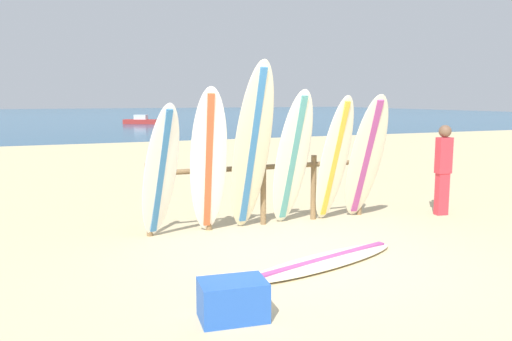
{
  "coord_description": "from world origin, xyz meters",
  "views": [
    {
      "loc": [
        -2.91,
        -5.27,
        1.98
      ],
      "look_at": [
        0.17,
        2.22,
        0.82
      ],
      "focal_mm": 35.51,
      "sensor_mm": 36.0,
      "label": 1
    }
  ],
  "objects_px": {
    "surfboard_leaning_far_left": "(160,173)",
    "surfboard_leaning_center_left": "(252,149)",
    "surfboard_lying_on_sand": "(323,261)",
    "surfboard_rack": "(263,183)",
    "surfboard_leaning_center_right": "(334,160)",
    "beachgoer_standing": "(443,166)",
    "surfboard_leaning_center": "(292,159)",
    "small_boat_offshore": "(141,121)",
    "surfboard_leaning_right": "(366,158)",
    "cooler_box": "(233,300)",
    "surfboard_leaning_left": "(209,163)"
  },
  "relations": [
    {
      "from": "surfboard_leaning_far_left",
      "to": "surfboard_leaning_center_left",
      "type": "distance_m",
      "value": 1.37
    },
    {
      "from": "surfboard_lying_on_sand",
      "to": "surfboard_rack",
      "type": "bearing_deg",
      "value": 87.37
    },
    {
      "from": "surfboard_leaning_center_right",
      "to": "beachgoer_standing",
      "type": "distance_m",
      "value": 2.06
    },
    {
      "from": "surfboard_leaning_far_left",
      "to": "surfboard_leaning_center",
      "type": "height_order",
      "value": "surfboard_leaning_center"
    },
    {
      "from": "small_boat_offshore",
      "to": "surfboard_leaning_far_left",
      "type": "bearing_deg",
      "value": -99.19
    },
    {
      "from": "surfboard_leaning_center_right",
      "to": "small_boat_offshore",
      "type": "bearing_deg",
      "value": 85.51
    },
    {
      "from": "surfboard_leaning_center_right",
      "to": "surfboard_lying_on_sand",
      "type": "xyz_separation_m",
      "value": [
        -1.12,
        -1.66,
        -0.98
      ]
    },
    {
      "from": "surfboard_leaning_right",
      "to": "cooler_box",
      "type": "distance_m",
      "value": 4.26
    },
    {
      "from": "surfboard_rack",
      "to": "surfboard_leaning_right",
      "type": "height_order",
      "value": "surfboard_leaning_right"
    },
    {
      "from": "surfboard_lying_on_sand",
      "to": "beachgoer_standing",
      "type": "height_order",
      "value": "beachgoer_standing"
    },
    {
      "from": "small_boat_offshore",
      "to": "cooler_box",
      "type": "bearing_deg",
      "value": -98.38
    },
    {
      "from": "surfboard_leaning_center",
      "to": "small_boat_offshore",
      "type": "xyz_separation_m",
      "value": [
        3.24,
        32.63,
        -0.81
      ]
    },
    {
      "from": "surfboard_rack",
      "to": "small_boat_offshore",
      "type": "height_order",
      "value": "surfboard_rack"
    },
    {
      "from": "surfboard_leaning_center_left",
      "to": "surfboard_leaning_center_right",
      "type": "bearing_deg",
      "value": 0.43
    },
    {
      "from": "surfboard_leaning_right",
      "to": "surfboard_lying_on_sand",
      "type": "height_order",
      "value": "surfboard_leaning_right"
    },
    {
      "from": "surfboard_leaning_left",
      "to": "surfboard_leaning_center_right",
      "type": "distance_m",
      "value": 2.03
    },
    {
      "from": "surfboard_leaning_right",
      "to": "beachgoer_standing",
      "type": "xyz_separation_m",
      "value": [
        1.48,
        -0.12,
        -0.18
      ]
    },
    {
      "from": "surfboard_leaning_center_left",
      "to": "beachgoer_standing",
      "type": "height_order",
      "value": "surfboard_leaning_center_left"
    },
    {
      "from": "surfboard_leaning_right",
      "to": "surfboard_lying_on_sand",
      "type": "bearing_deg",
      "value": -136.09
    },
    {
      "from": "surfboard_leaning_right",
      "to": "surfboard_leaning_far_left",
      "type": "bearing_deg",
      "value": 178.97
    },
    {
      "from": "surfboard_leaning_center_right",
      "to": "beachgoer_standing",
      "type": "xyz_separation_m",
      "value": [
        2.05,
        -0.15,
        -0.17
      ]
    },
    {
      "from": "surfboard_leaning_center_left",
      "to": "surfboard_rack",
      "type": "bearing_deg",
      "value": 49.09
    },
    {
      "from": "surfboard_lying_on_sand",
      "to": "cooler_box",
      "type": "xyz_separation_m",
      "value": [
        -1.53,
        -1.02,
        0.14
      ]
    },
    {
      "from": "surfboard_rack",
      "to": "surfboard_leaning_center",
      "type": "height_order",
      "value": "surfboard_leaning_center"
    },
    {
      "from": "surfboard_leaning_left",
      "to": "surfboard_leaning_center_left",
      "type": "distance_m",
      "value": 0.67
    },
    {
      "from": "surfboard_rack",
      "to": "surfboard_leaning_left",
      "type": "distance_m",
      "value": 1.13
    },
    {
      "from": "surfboard_leaning_far_left",
      "to": "surfboard_leaning_left",
      "type": "height_order",
      "value": "surfboard_leaning_left"
    },
    {
      "from": "surfboard_leaning_far_left",
      "to": "surfboard_rack",
      "type": "bearing_deg",
      "value": 12.48
    },
    {
      "from": "beachgoer_standing",
      "to": "cooler_box",
      "type": "bearing_deg",
      "value": -151.66
    },
    {
      "from": "surfboard_leaning_right",
      "to": "surfboard_leaning_center",
      "type": "bearing_deg",
      "value": 173.7
    },
    {
      "from": "beachgoer_standing",
      "to": "small_boat_offshore",
      "type": "distance_m",
      "value": 32.89
    },
    {
      "from": "surfboard_leaning_far_left",
      "to": "surfboard_lying_on_sand",
      "type": "distance_m",
      "value": 2.51
    },
    {
      "from": "surfboard_lying_on_sand",
      "to": "small_boat_offshore",
      "type": "distance_m",
      "value": 34.6
    },
    {
      "from": "surfboard_rack",
      "to": "surfboard_leaning_far_left",
      "type": "bearing_deg",
      "value": -167.52
    },
    {
      "from": "surfboard_leaning_center",
      "to": "small_boat_offshore",
      "type": "bearing_deg",
      "value": 84.32
    },
    {
      "from": "beachgoer_standing",
      "to": "small_boat_offshore",
      "type": "bearing_deg",
      "value": 89.1
    },
    {
      "from": "surfboard_rack",
      "to": "cooler_box",
      "type": "xyz_separation_m",
      "value": [
        -1.62,
        -3.09,
        -0.49
      ]
    },
    {
      "from": "beachgoer_standing",
      "to": "surfboard_leaning_center_right",
      "type": "bearing_deg",
      "value": 175.85
    },
    {
      "from": "surfboard_leaning_far_left",
      "to": "surfboard_leaning_left",
      "type": "bearing_deg",
      "value": 2.09
    },
    {
      "from": "surfboard_leaning_left",
      "to": "small_boat_offshore",
      "type": "height_order",
      "value": "surfboard_leaning_left"
    },
    {
      "from": "surfboard_rack",
      "to": "cooler_box",
      "type": "distance_m",
      "value": 3.52
    },
    {
      "from": "surfboard_leaning_center",
      "to": "cooler_box",
      "type": "bearing_deg",
      "value": -125.3
    },
    {
      "from": "surfboard_leaning_left",
      "to": "surfboard_lying_on_sand",
      "type": "distance_m",
      "value": 2.2
    },
    {
      "from": "small_boat_offshore",
      "to": "surfboard_leaning_center",
      "type": "bearing_deg",
      "value": -95.68
    },
    {
      "from": "surfboard_leaning_center_right",
      "to": "beachgoer_standing",
      "type": "height_order",
      "value": "surfboard_leaning_center_right"
    },
    {
      "from": "surfboard_leaning_far_left",
      "to": "surfboard_leaning_right",
      "type": "xyz_separation_m",
      "value": [
        3.29,
        -0.06,
        0.06
      ]
    },
    {
      "from": "surfboard_rack",
      "to": "surfboard_lying_on_sand",
      "type": "bearing_deg",
      "value": -92.63
    },
    {
      "from": "surfboard_leaning_center",
      "to": "beachgoer_standing",
      "type": "height_order",
      "value": "surfboard_leaning_center"
    },
    {
      "from": "surfboard_rack",
      "to": "surfboard_leaning_center_left",
      "type": "distance_m",
      "value": 0.81
    },
    {
      "from": "surfboard_leaning_center",
      "to": "surfboard_lying_on_sand",
      "type": "bearing_deg",
      "value": -104.29
    }
  ]
}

